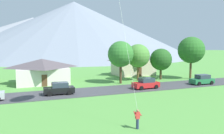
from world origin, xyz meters
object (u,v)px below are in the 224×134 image
at_px(tree_right_of_center, 191,50).
at_px(parked_car_black_east_end, 59,89).
at_px(house_leftmost, 42,70).
at_px(house_left_center, 133,63).
at_px(tree_left_of_center, 121,54).
at_px(parked_car_green_mid_west, 202,80).
at_px(tree_center, 138,56).
at_px(tree_near_right, 161,60).
at_px(parked_car_red_mid_east, 146,83).

xyz_separation_m(tree_right_of_center, parked_car_black_east_end, (-27.28, -5.30, -4.99)).
relative_size(house_leftmost, house_left_center, 1.04).
relative_size(tree_left_of_center, parked_car_green_mid_west, 1.81).
distance_m(house_leftmost, tree_right_of_center, 29.39).
bearing_deg(tree_left_of_center, parked_car_green_mid_west, -26.48).
xyz_separation_m(tree_left_of_center, tree_center, (4.50, 1.88, -0.47)).
bearing_deg(tree_near_right, tree_center, 175.25).
bearing_deg(tree_near_right, parked_car_black_east_end, -161.94).
xyz_separation_m(house_leftmost, tree_right_of_center, (28.58, -5.85, 3.56)).
xyz_separation_m(house_leftmost, tree_left_of_center, (13.08, -5.70, 2.99)).
bearing_deg(parked_car_green_mid_west, tree_right_of_center, 66.47).
relative_size(house_left_center, parked_car_green_mid_west, 2.17).
relative_size(parked_car_red_mid_east, parked_car_black_east_end, 1.00).
bearing_deg(parked_car_red_mid_east, parked_car_green_mid_west, -1.04).
bearing_deg(tree_center, tree_near_right, -4.75).
bearing_deg(parked_car_black_east_end, house_left_center, 38.36).
height_order(tree_center, parked_car_black_east_end, tree_center).
relative_size(house_left_center, tree_near_right, 1.48).
relative_size(house_leftmost, parked_car_red_mid_east, 2.22).
relative_size(tree_left_of_center, parked_car_black_east_end, 1.79).
bearing_deg(parked_car_green_mid_west, parked_car_red_mid_east, 178.96).
bearing_deg(tree_near_right, tree_left_of_center, -171.15).
distance_m(tree_center, parked_car_green_mid_west, 12.34).
distance_m(house_leftmost, tree_center, 18.17).
bearing_deg(house_left_center, tree_center, -110.25).
xyz_separation_m(tree_right_of_center, parked_car_green_mid_west, (-2.71, -6.23, -4.99)).
bearing_deg(parked_car_red_mid_east, house_leftmost, 141.23).
relative_size(tree_center, parked_car_black_east_end, 1.66).
xyz_separation_m(tree_center, tree_right_of_center, (10.99, -2.02, 1.05)).
xyz_separation_m(tree_left_of_center, parked_car_black_east_end, (-11.79, -5.45, -4.41)).
bearing_deg(tree_near_right, house_leftmost, 169.35).
height_order(tree_center, tree_right_of_center, tree_right_of_center).
xyz_separation_m(tree_right_of_center, tree_near_right, (-6.06, 1.61, -1.85)).
height_order(tree_center, parked_car_red_mid_east, tree_center).
height_order(house_leftmost, tree_right_of_center, tree_right_of_center).
relative_size(tree_near_right, parked_car_red_mid_east, 1.45).
distance_m(house_leftmost, parked_car_red_mid_east, 19.01).
distance_m(tree_right_of_center, parked_car_black_east_end, 28.24).
bearing_deg(parked_car_red_mid_east, tree_center, 70.77).
xyz_separation_m(tree_near_right, parked_car_green_mid_west, (3.35, -7.84, -3.14)).
relative_size(tree_left_of_center, tree_center, 1.08).
bearing_deg(tree_right_of_center, parked_car_black_east_end, -169.00).
xyz_separation_m(house_left_center, tree_near_right, (2.03, -8.27, 1.27)).
height_order(tree_left_of_center, tree_near_right, tree_left_of_center).
distance_m(tree_right_of_center, tree_near_right, 6.54).
bearing_deg(parked_car_red_mid_east, tree_left_of_center, 105.38).
bearing_deg(tree_right_of_center, tree_near_right, 165.10).
bearing_deg(parked_car_black_east_end, tree_center, 24.22).
xyz_separation_m(parked_car_green_mid_west, parked_car_black_east_end, (-24.57, 0.92, 0.00)).
height_order(tree_right_of_center, parked_car_black_east_end, tree_right_of_center).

